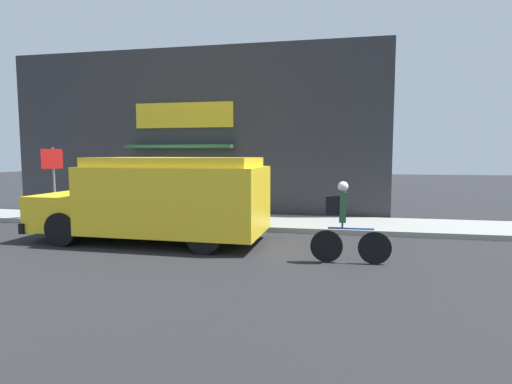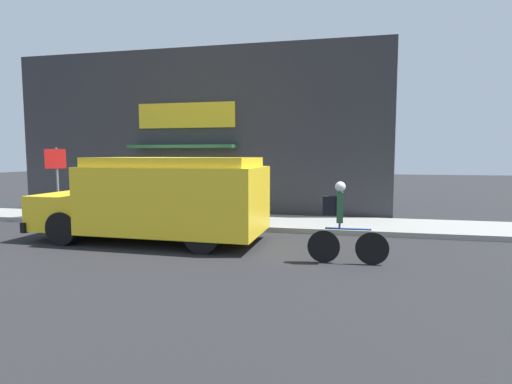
{
  "view_description": "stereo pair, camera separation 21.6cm",
  "coord_description": "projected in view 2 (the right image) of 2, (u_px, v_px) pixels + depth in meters",
  "views": [
    {
      "loc": [
        4.79,
        -10.42,
        2.06
      ],
      "look_at": [
        2.81,
        -0.2,
        1.1
      ],
      "focal_mm": 28.0,
      "sensor_mm": 36.0,
      "label": 1
    },
    {
      "loc": [
        5.01,
        -10.37,
        2.06
      ],
      "look_at": [
        2.81,
        -0.2,
        1.1
      ],
      "focal_mm": 28.0,
      "sensor_mm": 36.0,
      "label": 2
    }
  ],
  "objects": [
    {
      "name": "sidewalk",
      "position": [
        178.0,
        219.0,
        12.47
      ],
      "size": [
        28.0,
        2.33,
        0.14
      ],
      "color": "gray",
      "rests_on": "ground_plane"
    },
    {
      "name": "school_bus",
      "position": [
        161.0,
        198.0,
        9.51
      ],
      "size": [
        5.56,
        2.66,
        2.01
      ],
      "rotation": [
        0.0,
        0.0,
        -0.02
      ],
      "color": "yellow",
      "rests_on": "ground_plane"
    },
    {
      "name": "stop_sign_post",
      "position": [
        56.0,
        170.0,
        12.39
      ],
      "size": [
        0.45,
        0.45,
        2.16
      ],
      "color": "slate",
      "rests_on": "sidewalk"
    },
    {
      "name": "cyclist",
      "position": [
        342.0,
        224.0,
        7.56
      ],
      "size": [
        1.52,
        0.2,
        1.57
      ],
      "rotation": [
        0.0,
        0.0,
        0.02
      ],
      "color": "black",
      "rests_on": "ground_plane"
    },
    {
      "name": "trash_bin",
      "position": [
        102.0,
        200.0,
        13.54
      ],
      "size": [
        0.57,
        0.57,
        0.8
      ],
      "color": "#2D5138",
      "rests_on": "sidewalk"
    },
    {
      "name": "ground_plane",
      "position": [
        161.0,
        228.0,
        11.34
      ],
      "size": [
        70.0,
        70.0,
        0.0
      ],
      "primitive_type": "plane",
      "color": "#232326"
    },
    {
      "name": "storefront",
      "position": [
        192.0,
        133.0,
        13.53
      ],
      "size": [
        13.13,
        0.94,
        5.64
      ],
      "color": "#2D2D33",
      "rests_on": "ground_plane"
    }
  ]
}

